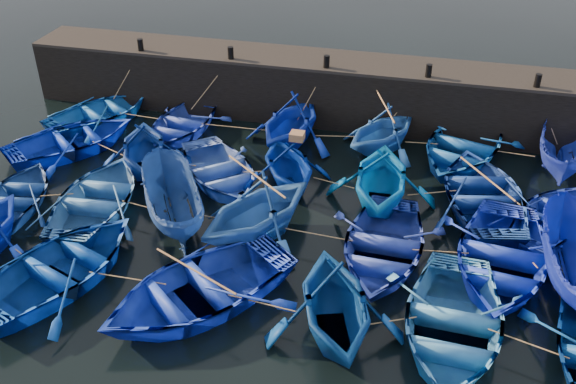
% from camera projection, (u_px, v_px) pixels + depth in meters
% --- Properties ---
extents(ground, '(120.00, 120.00, 0.00)m').
position_uv_depth(ground, '(262.00, 268.00, 19.15)').
color(ground, black).
rests_on(ground, ground).
extents(quay_wall, '(26.00, 2.50, 2.50)m').
position_uv_depth(quay_wall, '(329.00, 90.00, 27.05)').
color(quay_wall, black).
rests_on(quay_wall, ground).
extents(quay_top, '(26.00, 2.50, 0.12)m').
position_uv_depth(quay_top, '(330.00, 61.00, 26.34)').
color(quay_top, black).
rests_on(quay_top, quay_wall).
extents(bollard_0, '(0.24, 0.24, 0.50)m').
position_uv_depth(bollard_0, '(140.00, 45.00, 27.04)').
color(bollard_0, black).
rests_on(bollard_0, quay_top).
extents(bollard_1, '(0.24, 0.24, 0.50)m').
position_uv_depth(bollard_1, '(231.00, 53.00, 26.24)').
color(bollard_1, black).
rests_on(bollard_1, quay_top).
extents(bollard_2, '(0.24, 0.24, 0.50)m').
position_uv_depth(bollard_2, '(327.00, 61.00, 25.43)').
color(bollard_2, black).
rests_on(bollard_2, quay_top).
extents(bollard_3, '(0.24, 0.24, 0.50)m').
position_uv_depth(bollard_3, '(429.00, 71.00, 24.63)').
color(bollard_3, black).
rests_on(bollard_3, quay_top).
extents(bollard_4, '(0.24, 0.24, 0.50)m').
position_uv_depth(bollard_4, '(538.00, 80.00, 23.82)').
color(bollard_4, black).
rests_on(bollard_4, quay_top).
extents(boat_0, '(5.40, 5.82, 0.98)m').
position_uv_depth(boat_0, '(101.00, 112.00, 27.02)').
color(boat_0, '#0F4DA4').
rests_on(boat_0, ground).
extents(boat_1, '(3.68, 4.83, 0.94)m').
position_uv_depth(boat_1, '(181.00, 123.00, 26.18)').
color(boat_1, '#2037A0').
rests_on(boat_1, ground).
extents(boat_2, '(4.35, 4.80, 2.19)m').
position_uv_depth(boat_2, '(291.00, 121.00, 24.99)').
color(boat_2, '#092391').
rests_on(boat_2, ground).
extents(boat_3, '(4.73, 4.89, 1.97)m').
position_uv_depth(boat_3, '(383.00, 129.00, 24.61)').
color(boat_3, '#2259B3').
rests_on(boat_3, ground).
extents(boat_4, '(5.46, 6.51, 1.16)m').
position_uv_depth(boat_4, '(462.00, 146.00, 24.32)').
color(boat_4, navy).
rests_on(boat_4, ground).
extents(boat_5, '(1.99, 4.44, 1.67)m').
position_uv_depth(boat_5, '(563.00, 153.00, 23.36)').
color(boat_5, '#1C309F').
rests_on(boat_5, ground).
extents(boat_6, '(5.99, 6.20, 1.05)m').
position_uv_depth(boat_6, '(72.00, 139.00, 24.88)').
color(boat_6, '#0826AE').
rests_on(boat_6, ground).
extents(boat_7, '(4.69, 4.96, 2.06)m').
position_uv_depth(boat_7, '(144.00, 147.00, 23.35)').
color(boat_7, navy).
rests_on(boat_7, ground).
extents(boat_8, '(5.64, 5.83, 0.99)m').
position_uv_depth(boat_8, '(219.00, 170.00, 22.97)').
color(boat_8, blue).
rests_on(boat_8, ground).
extents(boat_9, '(4.65, 4.85, 1.97)m').
position_uv_depth(boat_9, '(289.00, 164.00, 22.40)').
color(boat_9, navy).
rests_on(boat_9, ground).
extents(boat_10, '(4.01, 4.57, 2.30)m').
position_uv_depth(boat_10, '(382.00, 177.00, 21.36)').
color(boat_10, '#035FB3').
rests_on(boat_10, ground).
extents(boat_11, '(5.00, 6.21, 1.14)m').
position_uv_depth(boat_11, '(484.00, 193.00, 21.55)').
color(boat_11, navy).
rests_on(boat_11, ground).
extents(boat_12, '(4.89, 5.40, 0.92)m').
position_uv_depth(boat_12, '(555.00, 217.00, 20.58)').
color(boat_12, '#1E38BD').
rests_on(boat_12, ground).
extents(boat_13, '(3.62, 4.57, 0.85)m').
position_uv_depth(boat_13, '(17.00, 196.00, 21.70)').
color(boat_13, navy).
rests_on(boat_13, ground).
extents(boat_14, '(4.05, 5.37, 1.05)m').
position_uv_depth(boat_14, '(98.00, 198.00, 21.40)').
color(boat_14, '#2A5D9C').
rests_on(boat_14, ground).
extents(boat_15, '(3.90, 4.79, 1.77)m').
position_uv_depth(boat_15, '(172.00, 202.00, 20.53)').
color(boat_15, navy).
rests_on(boat_15, ground).
extents(boat_16, '(5.51, 5.71, 2.31)m').
position_uv_depth(boat_16, '(257.00, 209.00, 19.75)').
color(boat_16, '#205195').
rests_on(boat_16, ground).
extents(boat_17, '(3.80, 5.20, 1.06)m').
position_uv_depth(boat_17, '(382.00, 246.00, 19.19)').
color(boat_17, '#2439A4').
rests_on(boat_17, ground).
extents(boat_18, '(4.62, 6.03, 1.17)m').
position_uv_depth(boat_18, '(501.00, 257.00, 18.65)').
color(boat_18, '#142CD1').
rests_on(boat_18, ground).
extents(boat_19, '(2.19, 4.95, 1.87)m').
position_uv_depth(boat_19, '(575.00, 263.00, 17.89)').
color(boat_19, '#0D1E91').
rests_on(boat_19, ground).
extents(boat_21, '(5.53, 6.42, 1.12)m').
position_uv_depth(boat_21, '(61.00, 267.00, 18.31)').
color(boat_21, navy).
rests_on(boat_21, ground).
extents(boat_22, '(6.78, 7.02, 1.19)m').
position_uv_depth(boat_22, '(197.00, 288.00, 17.49)').
color(boat_22, '#1430C0').
rests_on(boat_22, ground).
extents(boat_23, '(4.83, 5.19, 2.23)m').
position_uv_depth(boat_23, '(335.00, 302.00, 16.26)').
color(boat_23, navy).
rests_on(boat_23, ground).
extents(boat_24, '(4.09, 5.57, 1.12)m').
position_uv_depth(boat_24, '(452.00, 323.00, 16.42)').
color(boat_24, blue).
rests_on(boat_24, ground).
extents(wooden_crate, '(0.48, 0.45, 0.27)m').
position_uv_depth(wooden_crate, '(297.00, 136.00, 21.73)').
color(wooden_crate, brown).
rests_on(wooden_crate, boat_9).
extents(mooring_ropes, '(18.44, 11.71, 2.10)m').
position_uv_depth(mooring_ropes, '(301.00, 162.00, 22.74)').
color(mooring_ropes, tan).
rests_on(mooring_ropes, ground).
extents(loose_oars, '(9.93, 12.01, 1.22)m').
position_uv_depth(loose_oars, '(341.00, 175.00, 20.39)').
color(loose_oars, '#99724C').
rests_on(loose_oars, ground).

